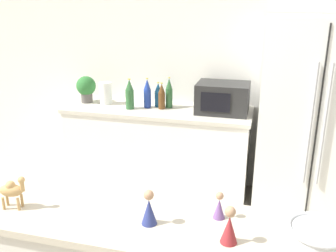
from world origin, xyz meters
name	(u,v)px	position (x,y,z in m)	size (l,w,h in m)	color
wall_back	(219,65)	(0.00, 2.73, 1.27)	(8.00, 0.06, 2.55)	white
back_counter	(158,149)	(-0.54, 2.40, 0.44)	(1.83, 0.63, 0.88)	white
refrigerator	(311,122)	(0.87, 2.31, 0.89)	(0.89, 0.76, 1.77)	white
potted_plant	(86,88)	(-1.31, 2.42, 1.04)	(0.20, 0.20, 0.27)	#595451
paper_towel_roll	(106,93)	(-1.09, 2.41, 0.99)	(0.12, 0.12, 0.22)	white
microwave	(223,98)	(0.09, 2.42, 1.02)	(0.48, 0.37, 0.28)	black
back_bottle_0	(162,97)	(-0.50, 2.38, 1.00)	(0.07, 0.07, 0.26)	brown
back_bottle_1	(158,95)	(-0.55, 2.45, 1.00)	(0.07, 0.07, 0.24)	navy
back_bottle_2	(130,95)	(-0.80, 2.31, 1.02)	(0.08, 0.08, 0.30)	#2D6033
back_bottle_3	(169,93)	(-0.44, 2.45, 1.02)	(0.07, 0.07, 0.30)	#2D6033
back_bottle_4	(147,94)	(-0.65, 2.40, 1.02)	(0.07, 0.07, 0.29)	navy
fruit_bowl	(318,232)	(0.72, 0.43, 0.99)	(0.25, 0.25, 0.05)	#B7BABF
camel_figurine	(12,190)	(-0.63, 0.32, 1.06)	(0.13, 0.08, 0.16)	tan
wise_man_figurine_blue	(219,207)	(0.31, 0.48, 1.02)	(0.05, 0.05, 0.13)	#6B4784
wise_man_figurine_crimson	(149,209)	(0.02, 0.36, 1.03)	(0.07, 0.07, 0.16)	navy
wise_man_figurine_purple	(229,227)	(0.37, 0.31, 1.03)	(0.07, 0.07, 0.16)	maroon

